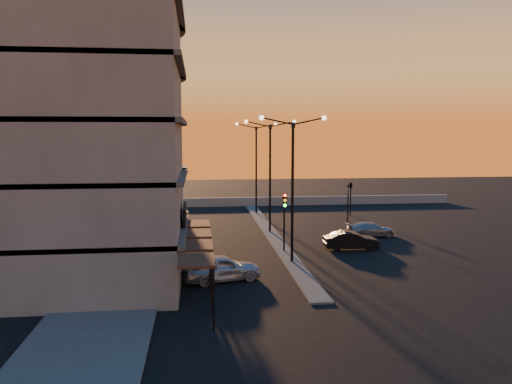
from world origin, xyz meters
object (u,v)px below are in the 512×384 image
object	(u,v)px
streetlamp_mid	(270,167)
car_hatchback	(222,268)
traffic_light_main	(285,212)
car_wagon	(371,229)
car_sedan	(351,240)

from	to	relation	value
streetlamp_mid	car_hatchback	xyz separation A→B (m)	(-4.73, -13.41, -4.83)
streetlamp_mid	traffic_light_main	world-z (taller)	streetlamp_mid
traffic_light_main	car_hatchback	distance (m)	8.14
traffic_light_main	car_wagon	distance (m)	9.56
streetlamp_mid	car_wagon	distance (m)	9.74
car_hatchback	car_wagon	xyz separation A→B (m)	(12.72, 10.99, -0.18)
streetlamp_mid	car_wagon	bearing A→B (deg)	-16.84
streetlamp_mid	car_hatchback	distance (m)	15.02
traffic_light_main	streetlamp_mid	bearing A→B (deg)	90.00
traffic_light_main	car_sedan	xyz separation A→B (m)	(5.00, 0.46, -2.23)
traffic_light_main	car_sedan	distance (m)	5.50
streetlamp_mid	car_hatchback	world-z (taller)	streetlamp_mid
traffic_light_main	car_hatchback	world-z (taller)	traffic_light_main
car_hatchback	car_sedan	xyz separation A→B (m)	(9.73, 6.75, -0.11)
traffic_light_main	car_sedan	size ratio (longest dim) A/B	1.07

